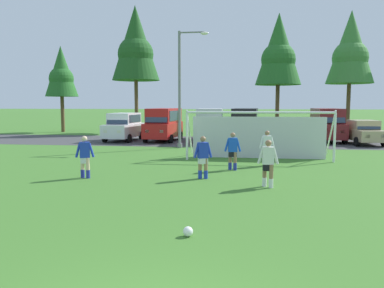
# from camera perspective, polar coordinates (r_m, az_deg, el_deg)

# --- Properties ---
(ground_plane) EXTENTS (400.00, 400.00, 0.00)m
(ground_plane) POSITION_cam_1_polar(r_m,az_deg,el_deg) (19.42, 4.44, -2.59)
(ground_plane) COLOR #3D7028
(parking_lot_strip) EXTENTS (52.00, 8.40, 0.01)m
(parking_lot_strip) POSITION_cam_1_polar(r_m,az_deg,el_deg) (29.71, 5.67, 0.35)
(parking_lot_strip) COLOR #3D3D3F
(parking_lot_strip) RESTS_ON ground
(soccer_ball) EXTENTS (0.22, 0.22, 0.22)m
(soccer_ball) POSITION_cam_1_polar(r_m,az_deg,el_deg) (8.60, -0.59, -12.74)
(soccer_ball) COLOR white
(soccer_ball) RESTS_ON ground
(soccer_goal) EXTENTS (7.44, 1.97, 2.57)m
(soccer_goal) POSITION_cam_1_polar(r_m,az_deg,el_deg) (20.54, 9.74, 1.44)
(soccer_goal) COLOR white
(soccer_goal) RESTS_ON ground
(player_striker_near) EXTENTS (0.75, 0.30, 1.64)m
(player_striker_near) POSITION_cam_1_polar(r_m,az_deg,el_deg) (16.87, 6.00, -1.06)
(player_striker_near) COLOR #936B4C
(player_striker_near) RESTS_ON ground
(player_midfield_center) EXTENTS (0.74, 0.32, 1.64)m
(player_midfield_center) POSITION_cam_1_polar(r_m,az_deg,el_deg) (13.57, 11.12, -2.84)
(player_midfield_center) COLOR #936B4C
(player_midfield_center) RESTS_ON ground
(player_defender_far) EXTENTS (0.75, 0.31, 1.64)m
(player_defender_far) POSITION_cam_1_polar(r_m,az_deg,el_deg) (18.24, 10.96, -0.62)
(player_defender_far) COLOR #936B4C
(player_defender_far) RESTS_ON ground
(player_winger_left) EXTENTS (0.73, 0.38, 1.64)m
(player_winger_left) POSITION_cam_1_polar(r_m,az_deg,el_deg) (15.53, -15.48, -1.85)
(player_winger_left) COLOR beige
(player_winger_left) RESTS_ON ground
(player_winger_right) EXTENTS (0.72, 0.39, 1.64)m
(player_winger_right) POSITION_cam_1_polar(r_m,az_deg,el_deg) (14.85, 1.62, -1.98)
(player_winger_right) COLOR #936B4C
(player_winger_right) RESTS_ON ground
(parked_car_slot_far_left) EXTENTS (2.33, 4.70, 2.16)m
(parked_car_slot_far_left) POSITION_cam_1_polar(r_m,az_deg,el_deg) (30.77, -9.98, 2.56)
(parked_car_slot_far_left) COLOR silver
(parked_car_slot_far_left) RESTS_ON ground
(parked_car_slot_left) EXTENTS (2.45, 4.93, 2.52)m
(parked_car_slot_left) POSITION_cam_1_polar(r_m,az_deg,el_deg) (30.20, -4.17, 3.00)
(parked_car_slot_left) COLOR red
(parked_car_slot_left) RESTS_ON ground
(parked_car_slot_center_left) EXTENTS (2.36, 4.89, 2.52)m
(parked_car_slot_center_left) POSITION_cam_1_polar(r_m,az_deg,el_deg) (28.90, 2.67, 2.88)
(parked_car_slot_center_left) COLOR #B2B2BC
(parked_car_slot_center_left) RESTS_ON ground
(parked_car_slot_center) EXTENTS (2.42, 4.91, 2.52)m
(parked_car_slot_center) POSITION_cam_1_polar(r_m,az_deg,el_deg) (30.22, 7.83, 2.96)
(parked_car_slot_center) COLOR black
(parked_car_slot_center) RESTS_ON ground
(parked_car_slot_center_right) EXTENTS (2.13, 4.25, 1.72)m
(parked_car_slot_center_right) POSITION_cam_1_polar(r_m,az_deg,el_deg) (29.40, 14.05, 1.85)
(parked_car_slot_center_right) COLOR navy
(parked_car_slot_center_right) RESTS_ON ground
(parked_car_slot_right) EXTENTS (2.23, 4.82, 2.52)m
(parked_car_slot_right) POSITION_cam_1_polar(r_m,az_deg,el_deg) (31.32, 19.25, 2.79)
(parked_car_slot_right) COLOR maroon
(parked_car_slot_right) RESTS_ON ground
(parked_car_slot_far_right) EXTENTS (2.27, 4.32, 1.72)m
(parked_car_slot_far_right) POSITION_cam_1_polar(r_m,az_deg,el_deg) (30.06, 23.91, 1.61)
(parked_car_slot_far_right) COLOR tan
(parked_car_slot_far_right) RESTS_ON ground
(tree_left_edge) EXTENTS (3.27, 3.27, 8.71)m
(tree_left_edge) POSITION_cam_1_polar(r_m,az_deg,el_deg) (42.04, -18.68, 9.85)
(tree_left_edge) COLOR brown
(tree_left_edge) RESTS_ON ground
(tree_mid_left) EXTENTS (4.69, 4.69, 12.50)m
(tree_mid_left) POSITION_cam_1_polar(r_m,az_deg,el_deg) (39.80, -8.30, 14.13)
(tree_mid_left) COLOR brown
(tree_mid_left) RESTS_ON ground
(tree_center_back) EXTENTS (4.15, 4.15, 11.08)m
(tree_center_back) POSITION_cam_1_polar(r_m,az_deg,el_deg) (37.05, 12.61, 13.14)
(tree_center_back) COLOR brown
(tree_center_back) RESTS_ON ground
(tree_mid_right) EXTENTS (4.28, 4.28, 11.42)m
(tree_mid_right) POSITION_cam_1_polar(r_m,az_deg,el_deg) (39.51, 22.28, 12.73)
(tree_mid_right) COLOR brown
(tree_mid_right) RESTS_ON ground
(street_lamp) EXTENTS (2.00, 0.32, 7.49)m
(street_lamp) POSITION_cam_1_polar(r_m,az_deg,el_deg) (25.29, -1.44, 8.22)
(street_lamp) COLOR slate
(street_lamp) RESTS_ON ground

